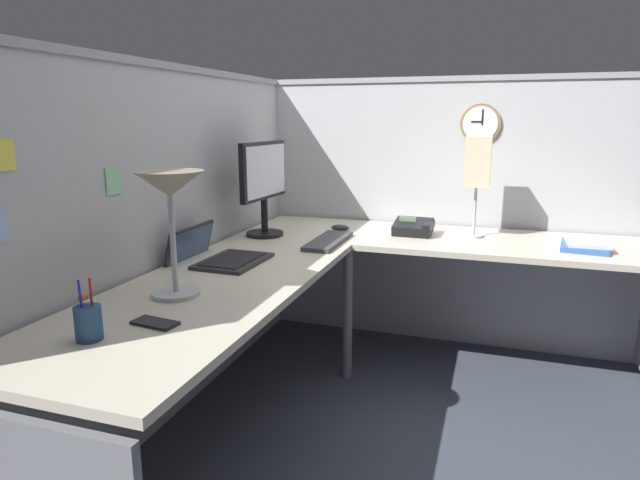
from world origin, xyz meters
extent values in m
plane|color=#383D47|center=(0.00, 0.00, 0.00)|extent=(6.80, 6.80, 0.00)
cube|color=#B2B2B7|center=(-0.36, 0.87, 0.78)|extent=(2.57, 0.10, 1.55)
cube|color=#939399|center=(-0.36, 0.87, 1.56)|extent=(2.57, 0.12, 0.03)
cube|color=#B2B2B7|center=(0.87, -0.27, 0.78)|extent=(0.10, 2.37, 1.55)
cube|color=#939399|center=(0.87, -0.27, 1.56)|extent=(0.12, 2.37, 0.03)
cube|color=beige|center=(-0.38, 0.47, 0.71)|extent=(2.35, 0.66, 0.03)
cube|color=beige|center=(0.47, -0.60, 0.71)|extent=(0.66, 1.49, 0.03)
cylinder|color=slate|center=(0.16, 0.16, 0.35)|extent=(0.05, 0.05, 0.70)
cylinder|color=black|center=(0.20, 0.64, 0.74)|extent=(0.20, 0.20, 0.02)
cylinder|color=black|center=(0.20, 0.64, 0.84)|extent=(0.04, 0.04, 0.20)
cube|color=black|center=(0.20, 0.64, 1.08)|extent=(0.46, 0.06, 0.30)
cube|color=silver|center=(0.20, 0.62, 1.08)|extent=(0.42, 0.03, 0.26)
cube|color=#232326|center=(-0.36, 0.54, 0.74)|extent=(0.35, 0.25, 0.02)
cube|color=black|center=(-0.36, 0.54, 0.75)|extent=(0.29, 0.19, 0.00)
cube|color=#232326|center=(-0.35, 0.77, 0.77)|extent=(0.34, 0.08, 0.22)
cube|color=#384C72|center=(-0.35, 0.76, 0.77)|extent=(0.31, 0.06, 0.18)
cube|color=#38383D|center=(0.14, 0.26, 0.74)|extent=(0.43, 0.14, 0.02)
ellipsoid|color=#232326|center=(0.46, 0.29, 0.75)|extent=(0.06, 0.10, 0.03)
cylinder|color=#B7BABF|center=(-0.82, 0.53, 0.74)|extent=(0.17, 0.17, 0.02)
cylinder|color=#B7BABF|center=(-0.82, 0.53, 0.93)|extent=(0.02, 0.02, 0.38)
cone|color=gray|center=(-0.82, 0.53, 1.13)|extent=(0.24, 0.24, 0.09)
cylinder|color=navy|center=(-1.24, 0.54, 0.78)|extent=(0.08, 0.08, 0.10)
cylinder|color=#1E1EB2|center=(-1.25, 0.55, 0.84)|extent=(0.01, 0.01, 0.13)
cylinder|color=#B21E1E|center=(-1.23, 0.54, 0.84)|extent=(0.01, 0.01, 0.13)
cylinder|color=#D8591E|center=(-1.24, 0.56, 0.85)|extent=(0.03, 0.03, 0.01)
cube|color=black|center=(-1.08, 0.43, 0.73)|extent=(0.09, 0.15, 0.01)
cube|color=black|center=(0.48, -0.11, 0.77)|extent=(0.19, 0.20, 0.10)
cube|color=#8CA58C|center=(0.48, -0.08, 0.80)|extent=(0.02, 0.09, 0.04)
cube|color=black|center=(0.48, -0.20, 0.79)|extent=(0.19, 0.04, 0.04)
cube|color=#335999|center=(0.42, -0.96, 0.74)|extent=(0.30, 0.24, 0.02)
cube|color=silver|center=(0.44, -0.97, 0.76)|extent=(0.26, 0.19, 0.02)
cylinder|color=#B7BABF|center=(0.53, -0.43, 0.74)|extent=(0.11, 0.11, 0.01)
cylinder|color=#B7BABF|center=(0.53, -0.43, 0.87)|extent=(0.02, 0.02, 0.27)
cube|color=beige|center=(0.53, -0.43, 1.13)|extent=(0.13, 0.13, 0.26)
cylinder|color=olive|center=(0.82, -0.42, 1.32)|extent=(0.03, 0.22, 0.22)
cylinder|color=white|center=(0.80, -0.42, 1.32)|extent=(0.00, 0.19, 0.19)
cube|color=black|center=(0.80, -0.40, 1.33)|extent=(0.00, 0.06, 0.01)
cube|color=black|center=(0.80, -0.43, 1.35)|extent=(0.00, 0.01, 0.08)
cube|color=#EAD84C|center=(-1.20, 0.82, 1.25)|extent=(0.06, 0.00, 0.09)
cube|color=#8CCC99|center=(-0.75, 0.82, 1.12)|extent=(0.08, 0.00, 0.10)
camera|label=1|loc=(-2.41, -0.54, 1.35)|focal=30.41mm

